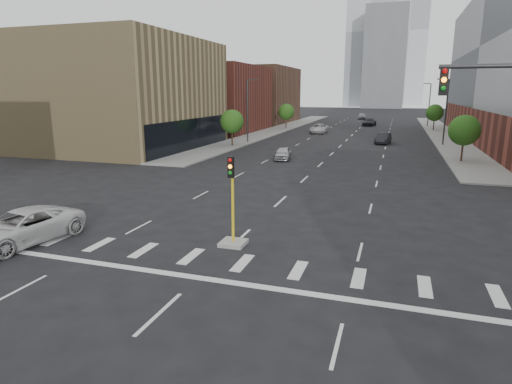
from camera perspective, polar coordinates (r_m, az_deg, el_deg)
The scene contains 23 objects.
ground at distance 14.02m, azimuth -17.16°, elevation -18.99°, with size 400.00×400.00×0.00m, color black.
sidewalk_left_far at distance 86.72m, azimuth 3.21°, elevation 8.42°, with size 5.00×92.00×0.15m, color gray.
sidewalk_right_far at distance 84.19m, azimuth 23.51°, elevation 7.21°, with size 5.00×92.00×0.15m, color gray.
building_left_mid at distance 60.47m, azimuth -17.37°, elevation 12.34°, with size 20.00×24.00×14.00m, color tan.
building_left_far_a at distance 83.12m, azimuth -6.76°, elevation 12.23°, with size 20.00×22.00×12.00m, color brown.
building_left_far_b at distance 107.29m, azimuth -0.82°, elevation 12.79°, with size 20.00×24.00×13.00m, color brown.
tower_left at distance 231.67m, azimuth 15.08°, elevation 19.67°, with size 22.00×22.00×70.00m, color #B2B7BC.
tower_right at distance 271.50m, azimuth 19.70°, elevation 19.43°, with size 20.00×20.00×80.00m, color #B2B7BC.
tower_mid at distance 210.15m, azimuth 16.80°, elevation 16.71°, with size 18.00×18.00×44.00m, color slate.
median_traffic_signal at distance 20.84m, azimuth -3.11°, elevation -4.57°, with size 1.20×1.20×4.40m.
streetlight_right_a at distance 64.85m, azimuth 23.94°, elevation 10.07°, with size 1.60×0.22×9.07m.
streetlight_right_b at distance 99.73m, azimuth 22.06°, elevation 10.96°, with size 1.60×0.22×9.07m.
streetlight_left at distance 63.03m, azimuth -1.05°, elevation 11.12°, with size 1.60×0.22×9.07m.
tree_left_near at distance 58.63m, azimuth -3.22°, elevation 9.36°, with size 3.20×3.20×4.85m.
tree_left_far at distance 87.22m, azimuth 4.05°, elevation 10.62°, with size 3.20×3.20×4.85m.
tree_right_near at distance 50.13m, azimuth 26.03°, elevation 7.40°, with size 3.20×3.20×4.85m.
tree_right_far at distance 89.85m, azimuth 22.74°, elevation 9.72°, with size 3.20×3.20×4.85m.
car_near_left at distance 47.52m, azimuth 3.62°, elevation 5.18°, with size 1.65×4.09×1.39m, color #A7A7AB.
car_mid_right at distance 64.62m, azimuth 16.60°, elevation 6.87°, with size 1.65×4.74×1.56m, color black.
car_far_left at distance 79.07m, azimuth 8.41°, elevation 8.37°, with size 2.71×5.87×1.63m, color silver.
car_deep_right at distance 98.15m, azimuth 14.89°, elevation 8.99°, with size 2.27×5.59×1.62m, color black.
car_distant at distance 121.37m, azimuth 13.95°, elevation 9.79°, with size 1.99×4.95×1.69m, color #9D9EA2.
parked_minivan at distance 24.07m, azimuth -28.76°, elevation -4.13°, with size 2.76×5.98×1.66m, color silver.
Camera 1 is at (7.22, -9.51, 7.34)m, focal length 30.00 mm.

